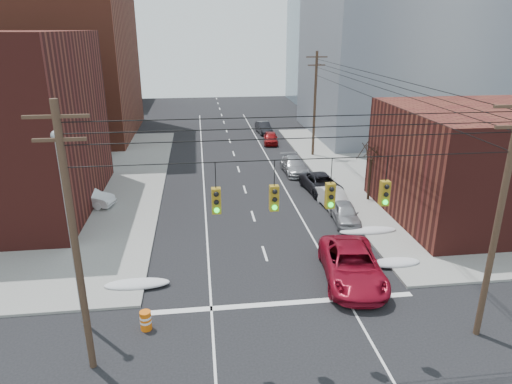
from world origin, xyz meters
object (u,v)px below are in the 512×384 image
object	(u,v)px
parked_car_e	(271,138)
lot_car_d	(49,178)
parked_car_d	(294,165)
lot_car_c	(0,209)
parked_car_c	(321,184)
parked_car_f	(264,128)
lot_car_a	(86,197)
red_pickup	(352,265)
construction_barrel	(146,320)
lot_car_b	(71,186)
parked_car_b	(334,199)
parked_car_a	(345,213)

from	to	relation	value
parked_car_e	lot_car_d	distance (m)	25.41
parked_car_d	lot_car_c	xyz separation A→B (m)	(-23.40, -8.61, 0.16)
parked_car_c	parked_car_f	bearing A→B (deg)	87.60
parked_car_c	lot_car_a	xyz separation A→B (m)	(-19.00, -1.21, 0.11)
lot_car_c	lot_car_d	world-z (taller)	lot_car_c
parked_car_c	parked_car_e	world-z (taller)	parked_car_c
red_pickup	parked_car_d	size ratio (longest dim) A/B	1.30
lot_car_c	red_pickup	bearing A→B (deg)	-140.40
parked_car_e	construction_barrel	size ratio (longest dim) A/B	4.39
lot_car_b	construction_barrel	bearing A→B (deg)	-135.75
parked_car_c	lot_car_c	world-z (taller)	lot_car_c
parked_car_c	lot_car_d	size ratio (longest dim) A/B	1.33
red_pickup	parked_car_b	xyz separation A→B (m)	(2.09, 10.56, -0.19)
parked_car_c	red_pickup	bearing A→B (deg)	-104.63
parked_car_d	lot_car_d	bearing A→B (deg)	-177.80
red_pickup	parked_car_b	bearing A→B (deg)	86.53
parked_car_b	construction_barrel	size ratio (longest dim) A/B	4.73
parked_car_a	lot_car_d	distance (m)	25.76
red_pickup	parked_car_c	distance (m)	14.39
red_pickup	construction_barrel	distance (m)	11.29
parked_car_d	lot_car_a	size ratio (longest dim) A/B	1.19
lot_car_b	parked_car_a	bearing A→B (deg)	-90.32
red_pickup	lot_car_d	xyz separation A→B (m)	(-21.28, 18.62, -0.08)
red_pickup	parked_car_d	xyz separation A→B (m)	(0.88, 19.91, -0.18)
red_pickup	lot_car_c	world-z (taller)	red_pickup
parked_car_b	lot_car_b	xyz separation A→B (m)	(-20.93, 5.75, 0.05)
parked_car_b	lot_car_d	xyz separation A→B (m)	(-23.36, 8.06, 0.11)
lot_car_d	construction_barrel	bearing A→B (deg)	-142.43
parked_car_b	parked_car_d	bearing A→B (deg)	91.72
parked_car_a	lot_car_d	size ratio (longest dim) A/B	1.05
parked_car_b	construction_barrel	bearing A→B (deg)	-139.22
lot_car_a	construction_barrel	distance (m)	17.18
parked_car_a	parked_car_d	size ratio (longest dim) A/B	0.83
parked_car_d	parked_car_e	xyz separation A→B (m)	(-0.39, 11.83, -0.04)
lot_car_b	parked_car_c	bearing A→B (deg)	-73.81
parked_car_d	lot_car_b	distance (m)	20.05
lot_car_a	parked_car_e	bearing A→B (deg)	-26.40
parked_car_b	lot_car_d	bearing A→B (deg)	155.31
parked_car_d	parked_car_a	bearing A→B (deg)	-85.43
parked_car_c	lot_car_c	xyz separation A→B (m)	(-24.61, -2.94, 0.15)
parked_car_e	lot_car_c	size ratio (longest dim) A/B	0.80
parked_car_b	parked_car_e	size ratio (longest dim) A/B	1.08
lot_car_d	red_pickup	bearing A→B (deg)	-119.28
parked_car_a	parked_car_f	size ratio (longest dim) A/B	0.96
lot_car_d	construction_barrel	distance (m)	24.05
red_pickup	lot_car_d	bearing A→B (deg)	146.51
lot_car_a	lot_car_c	xyz separation A→B (m)	(-5.61, -1.73, 0.04)
parked_car_f	red_pickup	bearing A→B (deg)	-95.41
parked_car_b	lot_car_c	size ratio (longest dim) A/B	0.86
red_pickup	lot_car_c	size ratio (longest dim) A/B	1.28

